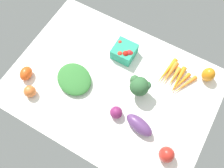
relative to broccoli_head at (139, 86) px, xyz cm
name	(u,v)px	position (x,y,z in cm)	size (l,w,h in cm)	color
tablecloth	(112,86)	(-13.18, -3.34, -9.06)	(104.00, 76.00, 2.00)	white
broccoli_head	(139,86)	(0.00, 0.00, 0.00)	(10.62, 9.48, 12.80)	#97BE88
eggplant	(139,125)	(8.65, -15.85, -4.78)	(14.46, 6.56, 6.56)	#5D376E
red_onion_center	(116,112)	(-3.76, -15.77, -5.02)	(6.08, 6.08, 6.08)	#7A2157
berry_basket	(124,52)	(-16.42, 15.65, -4.27)	(11.30, 11.30, 8.09)	#2CA17B
bell_pepper_red	(167,155)	(25.31, -22.00, -3.84)	(7.06, 7.06, 8.43)	red
heirloom_tomato_orange	(30,91)	(-46.42, -27.53, -5.03)	(6.06, 6.06, 6.06)	orange
leafy_greens_clump	(74,79)	(-31.34, -10.56, -5.94)	(19.57, 16.43, 4.23)	#347834
bell_pepper_orange	(208,75)	(27.12, 24.65, -3.88)	(6.56, 6.56, 8.35)	orange
carrot_bunch	(174,78)	(12.73, 16.11, -6.76)	(18.37, 19.63, 2.98)	orange
roma_tomato	(26,73)	(-54.30, -20.47, -5.12)	(7.81, 5.87, 5.87)	#E15018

